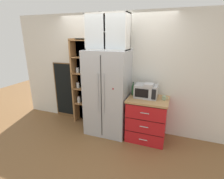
{
  "coord_description": "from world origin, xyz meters",
  "views": [
    {
      "loc": [
        1.32,
        -3.19,
        2.08
      ],
      "look_at": [
        0.1,
        0.02,
        0.99
      ],
      "focal_mm": 27.54,
      "sensor_mm": 36.0,
      "label": 1
    }
  ],
  "objects_px": {
    "refrigerator": "(108,93)",
    "coffee_maker": "(149,91)",
    "mug_red": "(148,97)",
    "mug_sage": "(164,98)",
    "chalkboard_menu": "(65,90)",
    "microwave": "(146,91)",
    "bottle_amber": "(149,92)",
    "bottle_green": "(133,89)"
  },
  "relations": [
    {
      "from": "refrigerator",
      "to": "coffee_maker",
      "type": "distance_m",
      "value": 0.87
    },
    {
      "from": "refrigerator",
      "to": "mug_red",
      "type": "xyz_separation_m",
      "value": [
        0.86,
        -0.03,
        0.03
      ]
    },
    {
      "from": "mug_red",
      "to": "mug_sage",
      "type": "bearing_deg",
      "value": 12.63
    },
    {
      "from": "coffee_maker",
      "to": "chalkboard_menu",
      "type": "relative_size",
      "value": 0.22
    },
    {
      "from": "refrigerator",
      "to": "microwave",
      "type": "bearing_deg",
      "value": 4.87
    },
    {
      "from": "bottle_amber",
      "to": "coffee_maker",
      "type": "bearing_deg",
      "value": -90.0
    },
    {
      "from": "mug_red",
      "to": "microwave",
      "type": "bearing_deg",
      "value": 123.07
    },
    {
      "from": "mug_sage",
      "to": "bottle_amber",
      "type": "distance_m",
      "value": 0.31
    },
    {
      "from": "mug_sage",
      "to": "chalkboard_menu",
      "type": "relative_size",
      "value": 0.08
    },
    {
      "from": "microwave",
      "to": "coffee_maker",
      "type": "xyz_separation_m",
      "value": [
        0.06,
        -0.04,
        0.03
      ]
    },
    {
      "from": "refrigerator",
      "to": "microwave",
      "type": "xyz_separation_m",
      "value": [
        0.8,
        0.07,
        0.12
      ]
    },
    {
      "from": "microwave",
      "to": "coffee_maker",
      "type": "height_order",
      "value": "coffee_maker"
    },
    {
      "from": "bottle_amber",
      "to": "chalkboard_menu",
      "type": "height_order",
      "value": "chalkboard_menu"
    },
    {
      "from": "mug_sage",
      "to": "bottle_green",
      "type": "distance_m",
      "value": 0.64
    },
    {
      "from": "mug_red",
      "to": "chalkboard_menu",
      "type": "bearing_deg",
      "value": 171.3
    },
    {
      "from": "mug_sage",
      "to": "chalkboard_menu",
      "type": "height_order",
      "value": "chalkboard_menu"
    },
    {
      "from": "microwave",
      "to": "bottle_amber",
      "type": "height_order",
      "value": "microwave"
    },
    {
      "from": "coffee_maker",
      "to": "mug_red",
      "type": "relative_size",
      "value": 2.88
    },
    {
      "from": "microwave",
      "to": "chalkboard_menu",
      "type": "bearing_deg",
      "value": 173.58
    },
    {
      "from": "coffee_maker",
      "to": "mug_red",
      "type": "bearing_deg",
      "value": -87.81
    },
    {
      "from": "bottle_amber",
      "to": "refrigerator",
      "type": "bearing_deg",
      "value": -176.09
    },
    {
      "from": "mug_sage",
      "to": "chalkboard_menu",
      "type": "bearing_deg",
      "value": 173.84
    },
    {
      "from": "microwave",
      "to": "chalkboard_menu",
      "type": "height_order",
      "value": "chalkboard_menu"
    },
    {
      "from": "bottle_green",
      "to": "mug_red",
      "type": "bearing_deg",
      "value": -21.25
    },
    {
      "from": "bottle_amber",
      "to": "chalkboard_menu",
      "type": "relative_size",
      "value": 0.18
    },
    {
      "from": "microwave",
      "to": "mug_sage",
      "type": "distance_m",
      "value": 0.37
    },
    {
      "from": "coffee_maker",
      "to": "chalkboard_menu",
      "type": "distance_m",
      "value": 2.21
    },
    {
      "from": "microwave",
      "to": "mug_sage",
      "type": "height_order",
      "value": "microwave"
    },
    {
      "from": "refrigerator",
      "to": "chalkboard_menu",
      "type": "relative_size",
      "value": 1.26
    },
    {
      "from": "coffee_maker",
      "to": "bottle_amber",
      "type": "height_order",
      "value": "coffee_maker"
    },
    {
      "from": "refrigerator",
      "to": "coffee_maker",
      "type": "height_order",
      "value": "refrigerator"
    },
    {
      "from": "mug_sage",
      "to": "bottle_green",
      "type": "height_order",
      "value": "bottle_green"
    },
    {
      "from": "microwave",
      "to": "coffee_maker",
      "type": "distance_m",
      "value": 0.08
    },
    {
      "from": "mug_red",
      "to": "bottle_amber",
      "type": "bearing_deg",
      "value": 91.35
    },
    {
      "from": "refrigerator",
      "to": "chalkboard_menu",
      "type": "bearing_deg",
      "value": 166.85
    },
    {
      "from": "microwave",
      "to": "mug_red",
      "type": "xyz_separation_m",
      "value": [
        0.06,
        -0.09,
        -0.08
      ]
    },
    {
      "from": "microwave",
      "to": "bottle_amber",
      "type": "bearing_deg",
      "value": -8.91
    },
    {
      "from": "microwave",
      "to": "bottle_green",
      "type": "relative_size",
      "value": 1.57
    },
    {
      "from": "mug_sage",
      "to": "bottle_amber",
      "type": "height_order",
      "value": "bottle_amber"
    },
    {
      "from": "coffee_maker",
      "to": "mug_sage",
      "type": "bearing_deg",
      "value": 2.55
    },
    {
      "from": "bottle_green",
      "to": "bottle_amber",
      "type": "bearing_deg",
      "value": -7.82
    },
    {
      "from": "microwave",
      "to": "bottle_amber",
      "type": "relative_size",
      "value": 1.73
    }
  ]
}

